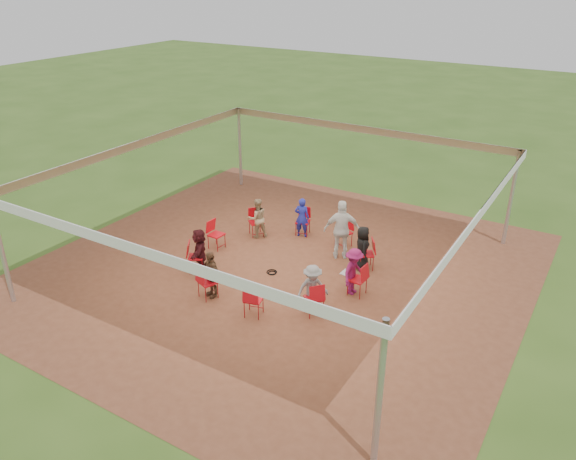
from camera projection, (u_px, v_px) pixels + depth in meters
The scene contains 23 objects.
ground at pixel (282, 269), 15.93m from camera, with size 80.00×80.00×0.00m, color #36571B.
dirt_patch at pixel (282, 269), 15.92m from camera, with size 13.00×13.00×0.00m, color brown.
tent at pixel (281, 192), 14.92m from camera, with size 10.33×10.33×3.00m.
chair_0 at pixel (357, 280), 14.53m from camera, with size 0.42×0.44×0.90m, color red, non-canonical shape.
chair_1 at pixel (366, 254), 15.81m from camera, with size 0.42×0.44×0.90m, color red, non-canonical shape.
chair_2 at pixel (344, 233), 17.07m from camera, with size 0.42×0.44×0.90m, color red, non-canonical shape.
chair_3 at pixel (303, 222), 17.81m from camera, with size 0.42×0.44×0.90m, color red, non-canonical shape.
chair_4 at pixel (256, 222), 17.77m from camera, with size 0.42×0.44×0.90m, color red, non-canonical shape.
chair_5 at pixel (216, 235), 16.94m from camera, with size 0.42×0.44×0.90m, color red, non-canonical shape.
chair_6 at pixel (196, 257), 15.66m from camera, with size 0.42×0.44×0.90m, color red, non-canonical shape.
chair_7 at pixel (208, 282), 14.40m from camera, with size 0.42×0.44×0.90m, color red, non-canonical shape.
chair_8 at pixel (254, 300), 13.65m from camera, with size 0.42×0.44×0.90m, color red, non-canonical shape.
chair_9 at pixel (314, 298), 13.70m from camera, with size 0.42×0.44×0.90m, color red, non-canonical shape.
person_seated_0 at pixel (354, 272), 14.50m from camera, with size 0.83×0.41×1.29m, color #7B1449.
person_seated_1 at pixel (362, 248), 15.72m from camera, with size 0.63×0.35×1.29m, color black.
person_seated_2 at pixel (302, 217), 17.63m from camera, with size 0.47×0.31×1.29m, color #1C2397.
person_seated_3 at pixel (257, 218), 17.58m from camera, with size 0.63×0.36×1.29m, color tan.
person_seated_4 at pixel (200, 250), 15.57m from camera, with size 1.19×0.45×1.29m, color #3B0F13.
person_seated_5 at pixel (211, 274), 14.38m from camera, with size 0.75×0.39×1.29m, color brown.
person_seated_6 at pixel (312, 289), 13.72m from camera, with size 0.83×0.41×1.29m, color gray.
standing_person at pixel (342, 230), 16.20m from camera, with size 1.05×0.54×1.79m, color silver.
cable_coil at pixel (272, 272), 15.74m from camera, with size 0.38×0.38×0.03m.
laptop at pixel (348, 271), 14.60m from camera, with size 0.28×0.34×0.23m.
Camera 1 is at (7.42, -11.79, 7.80)m, focal length 35.00 mm.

